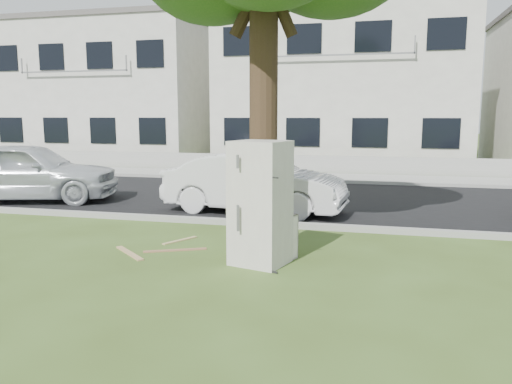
% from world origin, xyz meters
% --- Properties ---
extents(ground, '(120.00, 120.00, 0.00)m').
position_xyz_m(ground, '(0.00, 0.00, 0.00)').
color(ground, '#3A4E1B').
extents(road, '(120.00, 7.00, 0.01)m').
position_xyz_m(road, '(0.00, 6.00, 0.01)').
color(road, black).
rests_on(road, ground).
extents(kerb_near, '(120.00, 0.18, 0.12)m').
position_xyz_m(kerb_near, '(0.00, 2.45, 0.00)').
color(kerb_near, gray).
rests_on(kerb_near, ground).
extents(kerb_far, '(120.00, 0.18, 0.12)m').
position_xyz_m(kerb_far, '(0.00, 9.55, 0.00)').
color(kerb_far, gray).
rests_on(kerb_far, ground).
extents(sidewalk, '(120.00, 2.80, 0.01)m').
position_xyz_m(sidewalk, '(0.00, 11.00, 0.01)').
color(sidewalk, gray).
rests_on(sidewalk, ground).
extents(low_wall, '(120.00, 0.15, 0.70)m').
position_xyz_m(low_wall, '(0.00, 12.60, 0.35)').
color(low_wall, gray).
rests_on(low_wall, ground).
extents(townhouse_left, '(10.20, 8.16, 7.04)m').
position_xyz_m(townhouse_left, '(-12.00, 17.50, 3.52)').
color(townhouse_left, silver).
rests_on(townhouse_left, ground).
extents(townhouse_center, '(11.22, 8.16, 7.44)m').
position_xyz_m(townhouse_center, '(0.00, 17.50, 3.72)').
color(townhouse_center, silver).
rests_on(townhouse_center, ground).
extents(fridge, '(0.96, 0.92, 1.92)m').
position_xyz_m(fridge, '(-0.01, -0.11, 0.96)').
color(fridge, beige).
rests_on(fridge, ground).
extents(cabinet, '(1.09, 0.92, 0.73)m').
position_xyz_m(cabinet, '(-0.02, 0.25, 0.36)').
color(cabinet, white).
rests_on(cabinet, ground).
extents(plank_a, '(1.01, 0.54, 0.02)m').
position_xyz_m(plank_a, '(-1.60, 0.24, 0.01)').
color(plank_a, '#906445').
rests_on(plank_a, ground).
extents(plank_b, '(0.82, 0.74, 0.02)m').
position_xyz_m(plank_b, '(-2.27, -0.12, 0.01)').
color(plank_b, tan).
rests_on(plank_b, ground).
extents(plank_c, '(0.44, 0.71, 0.02)m').
position_xyz_m(plank_c, '(-1.78, 0.89, 0.01)').
color(plank_c, tan).
rests_on(plank_c, ground).
extents(car_center, '(4.43, 1.88, 1.42)m').
position_xyz_m(car_center, '(-1.10, 3.91, 0.71)').
color(car_center, silver).
rests_on(car_center, ground).
extents(car_left, '(5.10, 3.14, 1.62)m').
position_xyz_m(car_left, '(-7.47, 4.01, 0.81)').
color(car_left, silver).
rests_on(car_left, ground).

